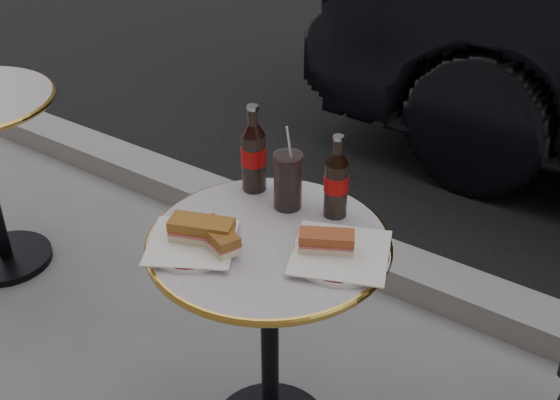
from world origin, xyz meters
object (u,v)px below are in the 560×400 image
Objects in this scene: bistro_table at (270,345)px; plate_right at (340,255)px; plate_left at (192,245)px; cola_bottle_right at (337,176)px; cola_bottle_left at (253,148)px; cola_glass at (288,181)px.

plate_right reaches higher than bistro_table.
bistro_table is 3.30× the size of plate_left.
bistro_table is at bearing -170.19° from plate_right.
cola_bottle_right reaches higher than plate_left.
bistro_table is 2.88× the size of cola_bottle_left.
cola_bottle_left is (-0.04, 0.31, 0.12)m from plate_left.
bistro_table is at bearing -112.88° from cola_bottle_right.
cola_glass is (-0.04, 0.15, 0.45)m from bistro_table.
plate_left is 0.34m from cola_bottle_left.
plate_right is at bearing 9.81° from bistro_table.
cola_bottle_left is at bearing 97.21° from plate_left.
cola_bottle_left is 1.59× the size of cola_glass.
cola_glass is at bearing -162.74° from cola_bottle_right.
cola_bottle_right is at bearing 3.22° from cola_bottle_left.
cola_bottle_left reaches higher than bistro_table.
plate_right is 0.95× the size of cola_bottle_left.
bistro_table is 0.42m from plate_right.
cola_glass is (0.09, 0.29, 0.07)m from plate_left.
cola_glass reaches higher than bistro_table.
bistro_table is 0.55m from cola_bottle_left.
cola_glass is at bearing -10.66° from cola_bottle_left.
cola_bottle_right is (0.21, 0.33, 0.11)m from plate_left.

